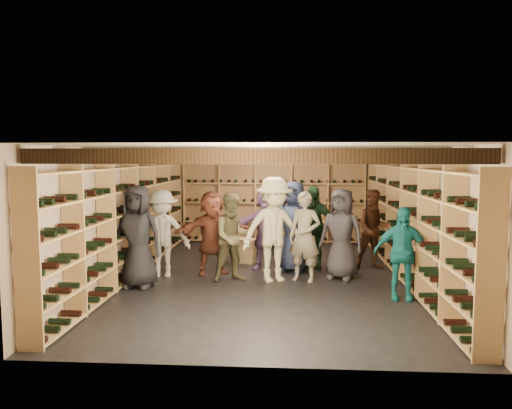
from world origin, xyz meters
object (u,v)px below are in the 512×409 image
object	(u,v)px
person_3	(274,230)
person_6	(293,227)
person_9	(162,233)
crate_stack_left	(246,250)
person_2	(234,237)
person_12	(341,234)
crate_loose	(270,246)
person_4	(402,253)
person_0	(138,237)
person_5	(212,233)
person_7	(305,237)
person_11	(267,228)
person_8	(374,229)
crate_stack_right	(290,251)
person_10	(312,227)

from	to	relation	value
person_3	person_6	world-z (taller)	person_3
person_9	crate_stack_left	bearing A→B (deg)	35.65
person_2	crate_stack_left	bearing A→B (deg)	63.64
person_9	person_12	size ratio (longest dim) A/B	0.98
person_3	person_12	size ratio (longest dim) A/B	1.13
crate_loose	person_4	distance (m)	4.74
crate_stack_left	person_0	bearing A→B (deg)	-127.75
person_5	person_6	xyz separation A→B (m)	(1.54, 0.31, 0.09)
person_7	crate_loose	bearing A→B (deg)	124.50
person_2	person_9	xyz separation A→B (m)	(-1.38, 0.26, 0.02)
person_2	person_6	bearing A→B (deg)	13.54
person_11	person_3	bearing A→B (deg)	-80.25
person_6	person_9	world-z (taller)	person_6
person_2	person_8	size ratio (longest dim) A/B	1.00
crate_loose	person_11	xyz separation A→B (m)	(0.02, -2.13, 0.75)
person_0	person_6	size ratio (longest dim) A/B	0.99
person_4	person_7	world-z (taller)	person_7
crate_stack_right	person_0	distance (m)	3.47
crate_loose	person_0	world-z (taller)	person_0
person_4	person_5	bearing A→B (deg)	160.27
crate_stack_right	person_11	xyz separation A→B (m)	(-0.45, -0.62, 0.58)
person_0	person_7	distance (m)	2.94
person_2	person_6	xyz separation A→B (m)	(1.07, 0.81, 0.09)
crate_loose	person_8	size ratio (longest dim) A/B	0.31
person_10	person_11	world-z (taller)	person_10
crate_loose	person_6	distance (m)	2.53
person_2	person_5	xyz separation A→B (m)	(-0.47, 0.50, 0.00)
person_6	crate_stack_left	bearing A→B (deg)	163.59
person_3	person_10	world-z (taller)	person_3
crate_loose	person_10	distance (m)	2.29
person_4	person_11	bearing A→B (deg)	142.58
person_5	person_8	bearing A→B (deg)	-10.54
person_2	person_7	xyz separation A→B (m)	(1.28, 0.09, 0.01)
crate_stack_right	person_6	world-z (taller)	person_6
person_2	person_5	world-z (taller)	person_5
crate_stack_right	person_7	size ratio (longest dim) A/B	0.34
person_6	person_9	xyz separation A→B (m)	(-2.45, -0.55, -0.07)
crate_loose	person_8	world-z (taller)	person_8
person_3	person_5	distance (m)	1.30
crate_loose	person_12	size ratio (longest dim) A/B	0.30
crate_stack_left	person_4	xyz separation A→B (m)	(2.69, -2.59, 0.48)
person_4	person_8	world-z (taller)	person_8
person_4	person_12	distance (m)	1.52
person_5	person_3	bearing A→B (deg)	-45.01
crate_stack_right	person_5	distance (m)	1.95
person_0	person_10	world-z (taller)	person_0
person_12	person_6	bearing A→B (deg)	174.86
person_11	person_12	xyz separation A→B (m)	(1.39, -0.72, 0.00)
person_7	person_12	bearing A→B (deg)	38.49
crate_stack_left	person_0	distance (m)	2.80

